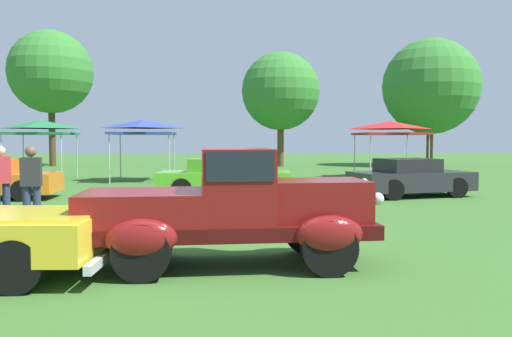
# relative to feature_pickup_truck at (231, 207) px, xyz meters

# --- Properties ---
(ground_plane) EXTENTS (120.00, 120.00, 0.00)m
(ground_plane) POSITION_rel_feature_pickup_truck_xyz_m (-0.19, 0.15, -0.86)
(ground_plane) COLOR #386628
(feature_pickup_truck) EXTENTS (4.27, 1.94, 1.70)m
(feature_pickup_truck) POSITION_rel_feature_pickup_truck_xyz_m (0.00, 0.00, 0.00)
(feature_pickup_truck) COLOR #400B0B
(feature_pickup_truck) RESTS_ON ground_plane
(show_car_lime) EXTENTS (4.34, 2.07, 1.22)m
(show_car_lime) POSITION_rel_feature_pickup_truck_xyz_m (-0.02, 9.16, -0.26)
(show_car_lime) COLOR #60C62D
(show_car_lime) RESTS_ON ground_plane
(show_car_charcoal) EXTENTS (4.12, 2.51, 1.22)m
(show_car_charcoal) POSITION_rel_feature_pickup_truck_xyz_m (5.99, 8.69, -0.26)
(show_car_charcoal) COLOR #28282D
(show_car_charcoal) RESTS_ON ground_plane
(spectator_near_truck) EXTENTS (0.43, 0.30, 1.69)m
(spectator_near_truck) POSITION_rel_feature_pickup_truck_xyz_m (-4.08, 3.62, 0.05)
(spectator_near_truck) COLOR #283351
(spectator_near_truck) RESTS_ON ground_plane
(spectator_between_cars) EXTENTS (0.46, 0.39, 1.69)m
(spectator_between_cars) POSITION_rel_feature_pickup_truck_xyz_m (-4.99, 4.37, 0.05)
(spectator_between_cars) COLOR #283351
(spectator_between_cars) RESTS_ON ground_plane
(canopy_tent_left_field) EXTENTS (2.77, 2.77, 2.71)m
(canopy_tent_left_field) POSITION_rel_feature_pickup_truck_xyz_m (-8.17, 16.61, 1.56)
(canopy_tent_left_field) COLOR #B7B7BC
(canopy_tent_left_field) RESTS_ON ground_plane
(canopy_tent_center_field) EXTENTS (2.72, 2.72, 2.71)m
(canopy_tent_center_field) POSITION_rel_feature_pickup_truck_xyz_m (-3.45, 15.55, 1.56)
(canopy_tent_center_field) COLOR #B7B7BC
(canopy_tent_center_field) RESTS_ON ground_plane
(canopy_tent_right_field) EXTENTS (3.00, 3.00, 2.71)m
(canopy_tent_right_field) POSITION_rel_feature_pickup_truck_xyz_m (7.98, 16.58, 1.56)
(canopy_tent_right_field) COLOR #B7B7BC
(canopy_tent_right_field) RESTS_ON ground_plane
(treeline_far_left) EXTENTS (5.61, 5.61, 9.23)m
(treeline_far_left) POSITION_rel_feature_pickup_truck_xyz_m (-11.49, 28.87, 5.53)
(treeline_far_left) COLOR #47331E
(treeline_far_left) RESTS_ON ground_plane
(treeline_mid_left) EXTENTS (5.29, 5.29, 7.75)m
(treeline_mid_left) POSITION_rel_feature_pickup_truck_xyz_m (4.08, 27.58, 4.23)
(treeline_mid_left) COLOR brown
(treeline_mid_left) RESTS_ON ground_plane
(treeline_center) EXTENTS (6.52, 6.52, 8.71)m
(treeline_center) POSITION_rel_feature_pickup_truck_xyz_m (14.36, 27.12, 4.57)
(treeline_center) COLOR brown
(treeline_center) RESTS_ON ground_plane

